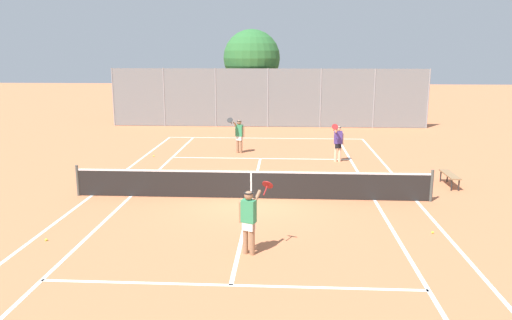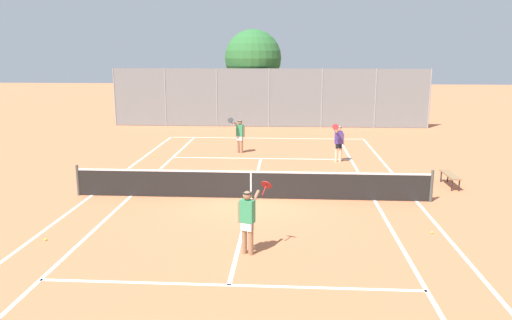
{
  "view_description": "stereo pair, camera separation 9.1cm",
  "coord_description": "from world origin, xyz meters",
  "views": [
    {
      "loc": [
        1.1,
        -16.12,
        4.86
      ],
      "look_at": [
        0.08,
        1.5,
        1.0
      ],
      "focal_mm": 35.0,
      "sensor_mm": 36.0,
      "label": 1
    },
    {
      "loc": [
        1.19,
        -16.11,
        4.86
      ],
      "look_at": [
        0.08,
        1.5,
        1.0
      ],
      "focal_mm": 35.0,
      "sensor_mm": 36.0,
      "label": 2
    }
  ],
  "objects": [
    {
      "name": "loose_tennis_ball_0",
      "position": [
        -5.04,
        6.53,
        0.03
      ],
      "size": [
        0.07,
        0.07,
        0.07
      ],
      "primitive_type": "sphere",
      "color": "#D1DB33",
      "rests_on": "ground"
    },
    {
      "name": "loose_tennis_ball_1",
      "position": [
        -5.1,
        -4.16,
        0.03
      ],
      "size": [
        0.07,
        0.07,
        0.07
      ],
      "primitive_type": "sphere",
      "color": "#D1DB33",
      "rests_on": "ground"
    },
    {
      "name": "player_far_left",
      "position": [
        -1.1,
        7.66,
        0.93
      ],
      "size": [
        0.81,
        0.7,
        1.77
      ],
      "color": "#936B4C",
      "rests_on": "ground"
    },
    {
      "name": "tree_behind_left",
      "position": [
        -1.18,
        18.27,
        4.31
      ],
      "size": [
        3.84,
        3.84,
        6.32
      ],
      "color": "brown",
      "rests_on": "ground"
    },
    {
      "name": "player_far_right",
      "position": [
        3.49,
        5.93,
        0.93
      ],
      "size": [
        0.62,
        0.77,
        1.77
      ],
      "color": "beige",
      "rests_on": "ground"
    },
    {
      "name": "ground_plane",
      "position": [
        0.0,
        0.0,
        0.0
      ],
      "size": [
        120.0,
        120.0,
        0.0
      ],
      "primitive_type": "plane",
      "color": "#C67047"
    },
    {
      "name": "loose_tennis_ball_2",
      "position": [
        5.17,
        -3.02,
        0.03
      ],
      "size": [
        0.07,
        0.07,
        0.07
      ],
      "primitive_type": "sphere",
      "color": "#D1DB33",
      "rests_on": "ground"
    },
    {
      "name": "player_near_side",
      "position": [
        0.27,
        -4.69,
        0.93
      ],
      "size": [
        0.85,
        0.68,
        1.77
      ],
      "color": "#936B4C",
      "rests_on": "ground"
    },
    {
      "name": "tennis_net",
      "position": [
        0.0,
        0.0,
        0.51
      ],
      "size": [
        12.0,
        0.1,
        1.07
      ],
      "color": "#474C47",
      "rests_on": "ground"
    },
    {
      "name": "courtside_bench",
      "position": [
        7.18,
        1.99,
        0.41
      ],
      "size": [
        0.36,
        1.5,
        0.47
      ],
      "color": "olive",
      "rests_on": "ground"
    },
    {
      "name": "back_fence",
      "position": [
        -0.0,
        16.28,
        1.9
      ],
      "size": [
        20.52,
        0.08,
        3.79
      ],
      "color": "gray",
      "rests_on": "ground"
    },
    {
      "name": "court_line_markings",
      "position": [
        0.0,
        0.0,
        0.0
      ],
      "size": [
        11.1,
        23.9,
        0.01
      ],
      "color": "white",
      "rests_on": "ground"
    }
  ]
}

